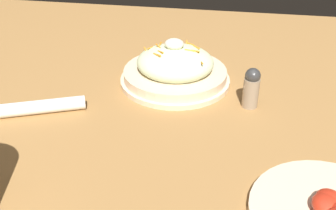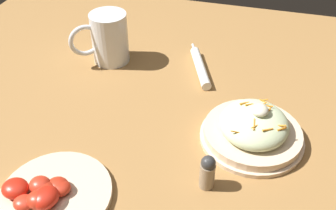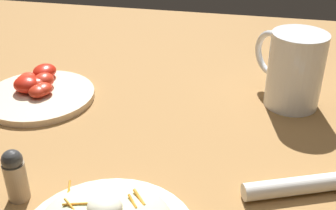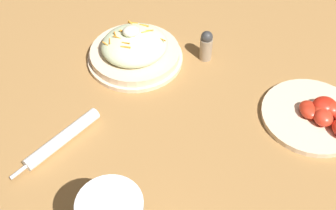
% 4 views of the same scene
% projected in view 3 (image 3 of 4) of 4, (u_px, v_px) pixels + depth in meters
% --- Properties ---
extents(ground_plane, '(1.43, 1.43, 0.00)m').
position_uv_depth(ground_plane, '(132.00, 142.00, 0.70)').
color(ground_plane, '#9E703D').
extents(beer_mug, '(0.13, 0.14, 0.14)m').
position_uv_depth(beer_mug, '(294.00, 72.00, 0.79)').
color(beer_mug, white).
rests_on(beer_mug, ground_plane).
extents(napkin_roll, '(0.20, 0.10, 0.02)m').
position_uv_depth(napkin_roll, '(306.00, 185.00, 0.59)').
color(napkin_roll, white).
rests_on(napkin_roll, ground_plane).
extents(tomato_plate, '(0.21, 0.21, 0.04)m').
position_uv_depth(tomato_plate, '(38.00, 90.00, 0.83)').
color(tomato_plate, beige).
rests_on(tomato_plate, ground_plane).
extents(salt_shaker, '(0.03, 0.03, 0.08)m').
position_uv_depth(salt_shaker, '(15.00, 175.00, 0.57)').
color(salt_shaker, gray).
rests_on(salt_shaker, ground_plane).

